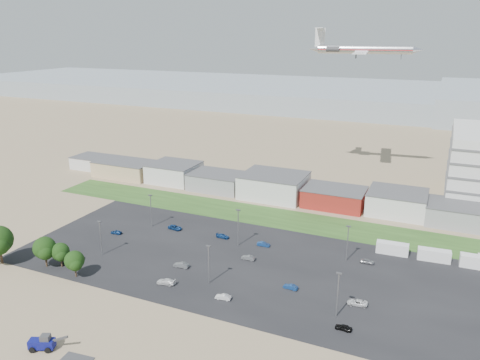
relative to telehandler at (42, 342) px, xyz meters
The scene contains 32 objects.
ground 31.03m from the telehandler, 58.97° to the left, with size 700.00×700.00×0.00m, color #867555.
parking_lot 51.08m from the telehandler, 65.75° to the left, with size 120.00×50.00×0.01m, color black.
grass_strip 80.18m from the telehandler, 78.50° to the left, with size 160.00×16.00×0.02m, color #2A4B1C.
hills_backdrop 346.12m from the telehandler, 80.69° to the left, with size 700.00×200.00×9.00m, color gray, non-canonical shape.
building_row 97.59m from the telehandler, 90.60° to the left, with size 170.00×20.00×8.00m, color silver, non-canonical shape.
telehandler is the anchor object (origin of this frame).
box_trailer_a 86.42m from the telehandler, 51.02° to the left, with size 8.18×2.56×3.07m, color silver, non-canonical shape.
box_trailer_b 93.44m from the telehandler, 46.22° to the left, with size 8.03×2.51×3.01m, color silver, non-canonical shape.
box_trailer_c 100.85m from the telehandler, 42.10° to the left, with size 8.43×2.63×3.16m, color silver, non-canonical shape.
tree_mid 34.48m from the telehandler, 134.21° to the left, with size 5.99×5.99×8.98m, color black, non-canonical shape.
tree_right 33.11m from the telehandler, 128.01° to the left, with size 4.83×4.83×7.25m, color black, non-canonical shape.
tree_near 27.33m from the telehandler, 119.90° to the left, with size 5.02×5.02×7.53m, color black, non-canonical shape.
lightpole_front_l 38.88m from the telehandler, 113.66° to the left, with size 1.12×0.47×9.52m, color slate, non-canonical shape.
lightpole_front_m 38.11m from the telehandler, 63.28° to the left, with size 1.13×0.47×9.59m, color slate, non-canonical shape.
lightpole_front_r 57.58m from the telehandler, 34.53° to the left, with size 1.18×0.49×10.05m, color slate, non-canonical shape.
lightpole_back_l 58.62m from the telehandler, 104.17° to the left, with size 1.19×0.49×10.07m, color slate, non-canonical shape.
lightpole_back_m 57.37m from the telehandler, 74.85° to the left, with size 1.24×0.51×10.50m, color slate, non-canonical shape.
lightpole_back_r 73.13m from the telehandler, 52.86° to the left, with size 1.13×0.47×9.64m, color slate, non-canonical shape.
airliner 144.38m from the telehandler, 76.31° to the left, with size 41.82×28.51×12.36m, color silver, non-canonical shape.
parked_car_0 63.59m from the telehandler, 37.37° to the left, with size 1.99×4.33×1.20m, color silver.
parked_car_1 52.70m from the telehandler, 47.86° to the left, with size 1.19×3.42×1.13m, color navy.
parked_car_2 57.31m from the telehandler, 29.87° to the left, with size 1.34×3.34×1.14m, color black.
parked_car_3 30.46m from the telehandler, 74.55° to the left, with size 1.81×4.46×1.30m, color silver.
parked_car_4 38.57m from the telehandler, 79.28° to the left, with size 1.40×4.01×1.32m, color #595B5E.
parked_car_5 52.10m from the telehandler, 113.37° to the left, with size 1.34×3.33×1.13m, color navy.
parked_car_6 58.58m from the telehandler, 81.23° to the left, with size 1.59×3.90×1.13m, color navy.
parked_car_7 52.77m from the telehandler, 66.70° to the left, with size 1.27×3.64×1.20m, color #595B5E.
parked_car_8 76.75m from the telehandler, 50.02° to the left, with size 1.41×3.50×1.19m, color #A5A5AA.
parked_car_9 58.00m from the telehandler, 96.65° to the left, with size 2.02×4.37×1.22m, color navy.
parked_car_10 33.62m from the telehandler, 124.92° to the left, with size 1.70×4.18×1.21m, color #595B5E.
parked_car_11 61.47m from the telehandler, 69.49° to the left, with size 1.25×3.58×1.18m, color navy.
parked_car_13 37.05m from the telehandler, 51.33° to the left, with size 1.23×3.53×1.16m, color silver.
Camera 1 is at (47.13, -78.53, 55.97)m, focal length 35.00 mm.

